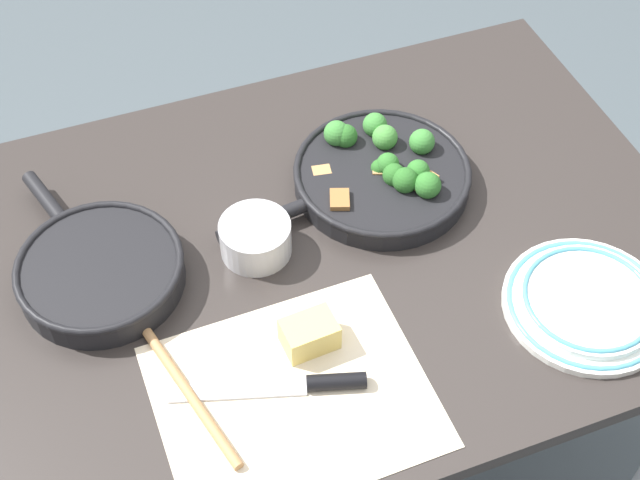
% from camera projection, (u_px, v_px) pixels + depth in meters
% --- Properties ---
extents(ground_plane, '(14.00, 14.00, 0.00)m').
position_uv_depth(ground_plane, '(320.00, 460.00, 2.01)').
color(ground_plane, '#424C51').
extents(dining_table_red, '(1.21, 0.85, 0.75)m').
position_uv_depth(dining_table_red, '(320.00, 280.00, 1.50)').
color(dining_table_red, '#2D2826').
rests_on(dining_table_red, ground_plane).
extents(skillet_broccoli, '(0.45, 0.30, 0.07)m').
position_uv_depth(skillet_broccoli, '(381.00, 173.00, 1.50)').
color(skillet_broccoli, black).
rests_on(skillet_broccoli, dining_table_red).
extents(skillet_eggs, '(0.26, 0.37, 0.05)m').
position_uv_depth(skillet_eggs, '(100.00, 271.00, 1.37)').
color(skillet_eggs, black).
rests_on(skillet_eggs, dining_table_red).
extents(wooden_spoon, '(0.13, 0.40, 0.02)m').
position_uv_depth(wooden_spoon, '(152.00, 339.00, 1.31)').
color(wooden_spoon, '#A87A4C').
rests_on(wooden_spoon, dining_table_red).
extents(parchment_sheet, '(0.38, 0.33, 0.00)m').
position_uv_depth(parchment_sheet, '(293.00, 396.00, 1.26)').
color(parchment_sheet, beige).
rests_on(parchment_sheet, dining_table_red).
extents(grater_knife, '(0.28, 0.11, 0.02)m').
position_uv_depth(grater_knife, '(297.00, 385.00, 1.26)').
color(grater_knife, silver).
rests_on(grater_knife, dining_table_red).
extents(cheese_block, '(0.08, 0.06, 0.05)m').
position_uv_depth(cheese_block, '(309.00, 334.00, 1.30)').
color(cheese_block, '#EACC66').
rests_on(cheese_block, dining_table_red).
extents(dinner_plate_stack, '(0.26, 0.26, 0.03)m').
position_uv_depth(dinner_plate_stack, '(587.00, 302.00, 1.35)').
color(dinner_plate_stack, silver).
rests_on(dinner_plate_stack, dining_table_red).
extents(prep_bowl_steel, '(0.11, 0.11, 0.06)m').
position_uv_depth(prep_bowl_steel, '(256.00, 238.00, 1.41)').
color(prep_bowl_steel, '#B7B7BC').
rests_on(prep_bowl_steel, dining_table_red).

